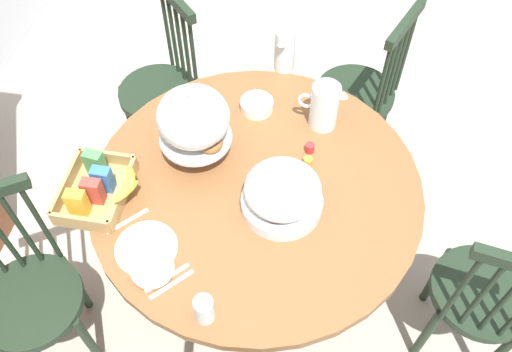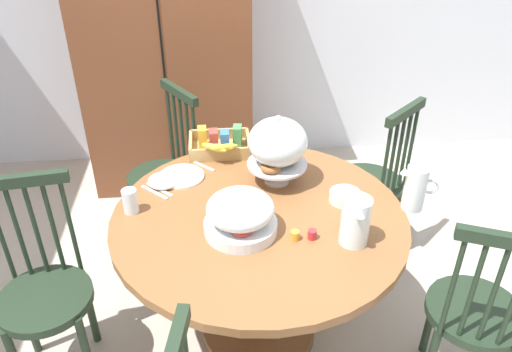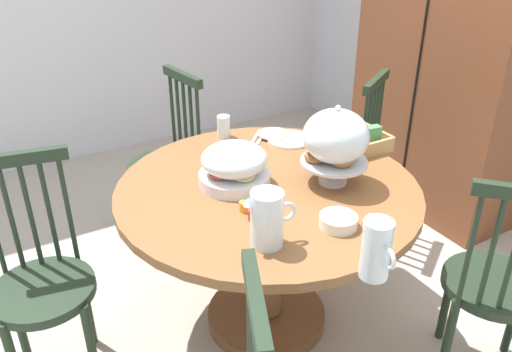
{
  "view_description": "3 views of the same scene",
  "coord_description": "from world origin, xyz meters",
  "px_view_note": "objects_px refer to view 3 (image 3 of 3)",
  "views": [
    {
      "loc": [
        -1.3,
        -0.28,
        2.4
      ],
      "look_at": [
        -0.11,
        -0.07,
        0.79
      ],
      "focal_mm": 37.69,
      "sensor_mm": 36.0,
      "label": 1
    },
    {
      "loc": [
        -0.29,
        -1.81,
        2.03
      ],
      "look_at": [
        -0.11,
        0.08,
        0.84
      ],
      "focal_mm": 35.4,
      "sensor_mm": 36.0,
      "label": 2
    },
    {
      "loc": [
        1.53,
        -1.07,
        1.8
      ],
      "look_at": [
        -0.21,
        -0.07,
        0.74
      ],
      "focal_mm": 36.83,
      "sensor_mm": 36.0,
      "label": 3
    }
  ],
  "objects_px": {
    "windsor_chair_by_cabinet": "(494,288)",
    "windsor_chair_host_seat": "(43,287)",
    "cereal_basket": "(353,136)",
    "pastry_stand_with_dome": "(335,139)",
    "china_plate_large": "(289,139)",
    "windsor_chair_facing_door": "(345,161)",
    "milk_pitcher": "(376,252)",
    "wooden_armoire": "(454,53)",
    "drinking_glass": "(224,126)",
    "fruit_platter_covered": "(234,165)",
    "orange_juice_pitcher": "(267,221)",
    "dining_table": "(267,226)",
    "windsor_chair_far_side": "(167,166)",
    "cereal_bowl": "(338,221)",
    "china_plate_small": "(273,134)"
  },
  "relations": [
    {
      "from": "wooden_armoire",
      "to": "milk_pitcher",
      "type": "xyz_separation_m",
      "value": [
        1.14,
        -1.58,
        -0.15
      ]
    },
    {
      "from": "dining_table",
      "to": "orange_juice_pitcher",
      "type": "relative_size",
      "value": 6.24
    },
    {
      "from": "windsor_chair_far_side",
      "to": "orange_juice_pitcher",
      "type": "relative_size",
      "value": 4.78
    },
    {
      "from": "pastry_stand_with_dome",
      "to": "windsor_chair_far_side",
      "type": "bearing_deg",
      "value": -160.86
    },
    {
      "from": "pastry_stand_with_dome",
      "to": "milk_pitcher",
      "type": "bearing_deg",
      "value": -25.14
    },
    {
      "from": "fruit_platter_covered",
      "to": "drinking_glass",
      "type": "distance_m",
      "value": 0.5
    },
    {
      "from": "fruit_platter_covered",
      "to": "orange_juice_pitcher",
      "type": "height_order",
      "value": "orange_juice_pitcher"
    },
    {
      "from": "windsor_chair_far_side",
      "to": "china_plate_small",
      "type": "xyz_separation_m",
      "value": [
        0.51,
        0.39,
        0.3
      ]
    },
    {
      "from": "wooden_armoire",
      "to": "cereal_basket",
      "type": "height_order",
      "value": "wooden_armoire"
    },
    {
      "from": "milk_pitcher",
      "to": "drinking_glass",
      "type": "distance_m",
      "value": 1.22
    },
    {
      "from": "china_plate_small",
      "to": "china_plate_large",
      "type": "bearing_deg",
      "value": 30.65
    },
    {
      "from": "dining_table",
      "to": "pastry_stand_with_dome",
      "type": "bearing_deg",
      "value": 67.54
    },
    {
      "from": "milk_pitcher",
      "to": "cereal_basket",
      "type": "bearing_deg",
      "value": 144.76
    },
    {
      "from": "orange_juice_pitcher",
      "to": "pastry_stand_with_dome",
      "type": "bearing_deg",
      "value": 117.96
    },
    {
      "from": "windsor_chair_host_seat",
      "to": "china_plate_large",
      "type": "xyz_separation_m",
      "value": [
        -0.16,
        1.25,
        0.29
      ]
    },
    {
      "from": "pastry_stand_with_dome",
      "to": "fruit_platter_covered",
      "type": "relative_size",
      "value": 1.15
    },
    {
      "from": "fruit_platter_covered",
      "to": "milk_pitcher",
      "type": "xyz_separation_m",
      "value": [
        0.76,
        0.1,
        0.01
      ]
    },
    {
      "from": "dining_table",
      "to": "windsor_chair_host_seat",
      "type": "xyz_separation_m",
      "value": [
        -0.18,
        -0.92,
        -0.09
      ]
    },
    {
      "from": "windsor_chair_host_seat",
      "to": "pastry_stand_with_dome",
      "type": "bearing_deg",
      "value": 76.24
    },
    {
      "from": "windsor_chair_by_cabinet",
      "to": "cereal_bowl",
      "type": "distance_m",
      "value": 0.71
    },
    {
      "from": "pastry_stand_with_dome",
      "to": "china_plate_large",
      "type": "xyz_separation_m",
      "value": [
        -0.45,
        0.08,
        -0.19
      ]
    },
    {
      "from": "windsor_chair_facing_door",
      "to": "milk_pitcher",
      "type": "relative_size",
      "value": 4.81
    },
    {
      "from": "windsor_chair_host_seat",
      "to": "fruit_platter_covered",
      "type": "relative_size",
      "value": 3.25
    },
    {
      "from": "china_plate_small",
      "to": "windsor_chair_by_cabinet",
      "type": "bearing_deg",
      "value": 16.26
    },
    {
      "from": "fruit_platter_covered",
      "to": "orange_juice_pitcher",
      "type": "xyz_separation_m",
      "value": [
        0.44,
        -0.11,
        0.01
      ]
    },
    {
      "from": "milk_pitcher",
      "to": "windsor_chair_host_seat",
      "type": "bearing_deg",
      "value": -133.31
    },
    {
      "from": "windsor_chair_host_seat",
      "to": "fruit_platter_covered",
      "type": "height_order",
      "value": "windsor_chair_host_seat"
    },
    {
      "from": "china_plate_small",
      "to": "cereal_bowl",
      "type": "distance_m",
      "value": 0.84
    },
    {
      "from": "china_plate_large",
      "to": "windsor_chair_far_side",
      "type": "bearing_deg",
      "value": -143.39
    },
    {
      "from": "fruit_platter_covered",
      "to": "orange_juice_pitcher",
      "type": "bearing_deg",
      "value": -13.61
    },
    {
      "from": "cereal_bowl",
      "to": "dining_table",
      "type": "bearing_deg",
      "value": -170.66
    },
    {
      "from": "cereal_basket",
      "to": "windsor_chair_by_cabinet",
      "type": "bearing_deg",
      "value": 3.08
    },
    {
      "from": "windsor_chair_by_cabinet",
      "to": "windsor_chair_host_seat",
      "type": "height_order",
      "value": "same"
    },
    {
      "from": "windsor_chair_by_cabinet",
      "to": "windsor_chair_host_seat",
      "type": "xyz_separation_m",
      "value": [
        -0.89,
        -1.53,
        0.0
      ]
    },
    {
      "from": "windsor_chair_host_seat",
      "to": "drinking_glass",
      "type": "relative_size",
      "value": 8.86
    },
    {
      "from": "dining_table",
      "to": "cereal_bowl",
      "type": "bearing_deg",
      "value": 9.34
    },
    {
      "from": "wooden_armoire",
      "to": "china_plate_large",
      "type": "bearing_deg",
      "value": -84.37
    },
    {
      "from": "windsor_chair_facing_door",
      "to": "drinking_glass",
      "type": "height_order",
      "value": "windsor_chair_facing_door"
    },
    {
      "from": "cereal_bowl",
      "to": "windsor_chair_host_seat",
      "type": "bearing_deg",
      "value": -120.23
    },
    {
      "from": "windsor_chair_by_cabinet",
      "to": "windsor_chair_far_side",
      "type": "height_order",
      "value": "same"
    },
    {
      "from": "windsor_chair_host_seat",
      "to": "dining_table",
      "type": "bearing_deg",
      "value": 78.77
    },
    {
      "from": "dining_table",
      "to": "pastry_stand_with_dome",
      "type": "relative_size",
      "value": 3.7
    },
    {
      "from": "cereal_bowl",
      "to": "wooden_armoire",
      "type": "bearing_deg",
      "value": 119.6
    },
    {
      "from": "fruit_platter_covered",
      "to": "cereal_bowl",
      "type": "height_order",
      "value": "fruit_platter_covered"
    },
    {
      "from": "wooden_armoire",
      "to": "windsor_chair_facing_door",
      "type": "relative_size",
      "value": 2.01
    },
    {
      "from": "windsor_chair_host_seat",
      "to": "china_plate_small",
      "type": "relative_size",
      "value": 6.5
    },
    {
      "from": "orange_juice_pitcher",
      "to": "drinking_glass",
      "type": "xyz_separation_m",
      "value": [
        -0.9,
        0.29,
        -0.04
      ]
    },
    {
      "from": "milk_pitcher",
      "to": "windsor_chair_far_side",
      "type": "bearing_deg",
      "value": -176.67
    },
    {
      "from": "drinking_glass",
      "to": "fruit_platter_covered",
      "type": "bearing_deg",
      "value": -21.89
    },
    {
      "from": "dining_table",
      "to": "windsor_chair_by_cabinet",
      "type": "distance_m",
      "value": 0.94
    }
  ]
}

